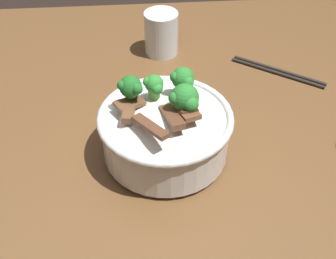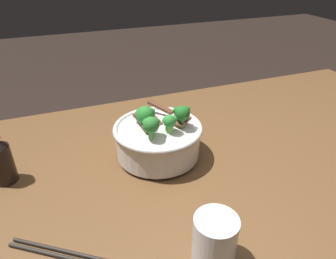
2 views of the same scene
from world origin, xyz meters
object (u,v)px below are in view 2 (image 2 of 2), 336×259
(rice_bowl, at_px, (158,136))
(drinking_glass, at_px, (214,244))
(chopsticks_pair, at_px, (62,254))
(soy_sauce_bottle, at_px, (1,160))

(rice_bowl, relative_size, drinking_glass, 2.30)
(rice_bowl, height_order, drinking_glass, rice_bowl)
(chopsticks_pair, bearing_deg, soy_sauce_bottle, 111.98)
(drinking_glass, xyz_separation_m, soy_sauce_bottle, (-0.34, 0.36, 0.02))
(drinking_glass, height_order, chopsticks_pair, drinking_glass)
(drinking_glass, relative_size, chopsticks_pair, 0.54)
(rice_bowl, bearing_deg, soy_sauce_bottle, 174.64)
(chopsticks_pair, relative_size, soy_sauce_bottle, 1.36)
(drinking_glass, xyz_separation_m, chopsticks_pair, (-0.24, 0.10, -0.04))
(chopsticks_pair, bearing_deg, rice_bowl, 40.78)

